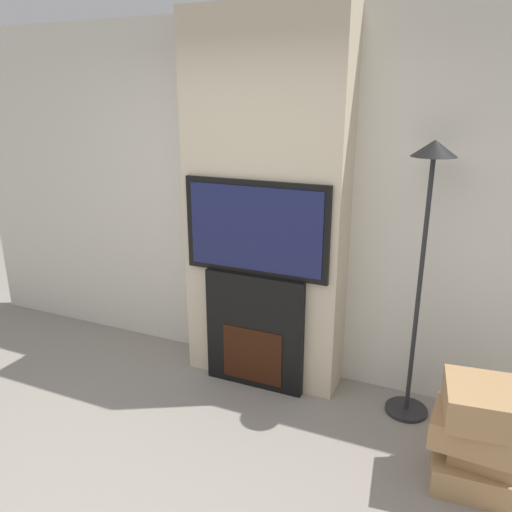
{
  "coord_description": "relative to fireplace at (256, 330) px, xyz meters",
  "views": [
    {
      "loc": [
        1.36,
        -1.44,
        2.14
      ],
      "look_at": [
        0.0,
        1.67,
        1.03
      ],
      "focal_mm": 35.0,
      "sensor_mm": 36.0,
      "label": 1
    }
  ],
  "objects": [
    {
      "name": "floor_lamp",
      "position": [
        1.12,
        0.09,
        0.92
      ],
      "size": [
        0.29,
        0.29,
        1.88
      ],
      "color": "#262628",
      "rests_on": "ground_plane"
    },
    {
      "name": "fireplace",
      "position": [
        0.0,
        0.0,
        0.0
      ],
      "size": [
        0.76,
        0.15,
        0.9
      ],
      "color": "black",
      "rests_on": "ground_plane"
    },
    {
      "name": "television",
      "position": [
        0.0,
        -0.0,
        0.79
      ],
      "size": [
        1.08,
        0.07,
        0.68
      ],
      "color": "black",
      "rests_on": "fireplace"
    },
    {
      "name": "chimney_breast",
      "position": [
        0.0,
        0.17,
        0.9
      ],
      "size": [
        1.19,
        0.33,
        2.7
      ],
      "color": "beige",
      "rests_on": "ground_plane"
    },
    {
      "name": "wall_back",
      "position": [
        0.0,
        0.37,
        0.9
      ],
      "size": [
        6.0,
        0.06,
        2.7
      ],
      "color": "silver",
      "rests_on": "ground_plane"
    },
    {
      "name": "box_stack",
      "position": [
        1.57,
        -0.48,
        -0.11
      ],
      "size": [
        0.52,
        0.46,
        0.64
      ],
      "color": "tan",
      "rests_on": "ground_plane"
    }
  ]
}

